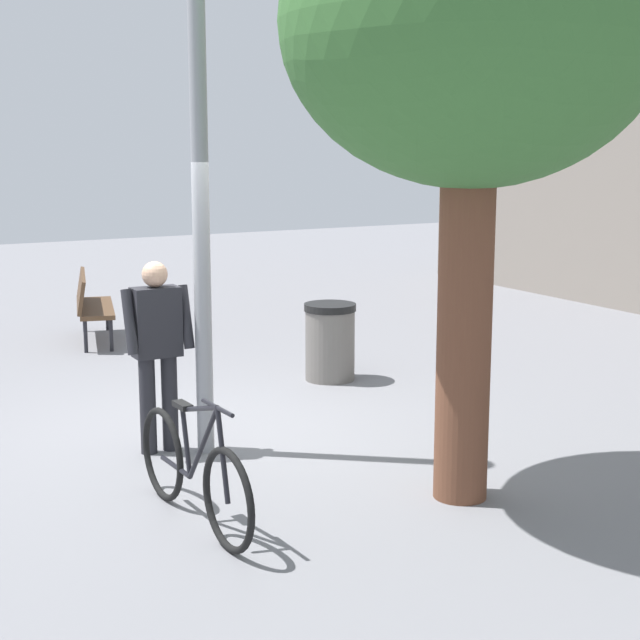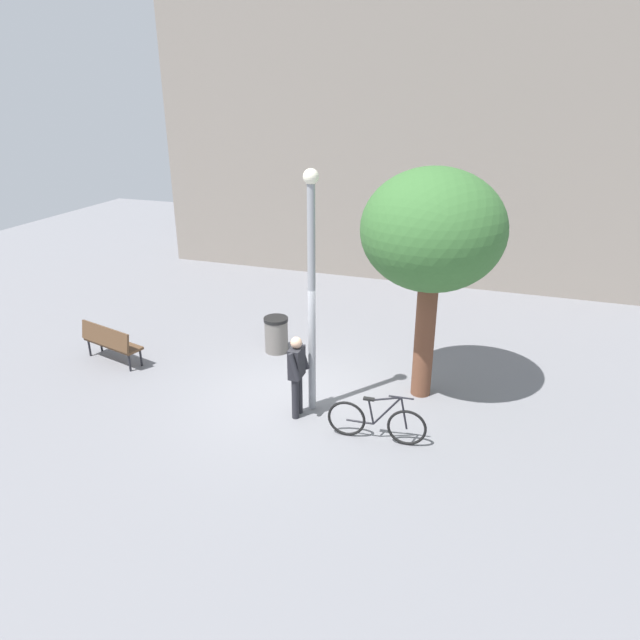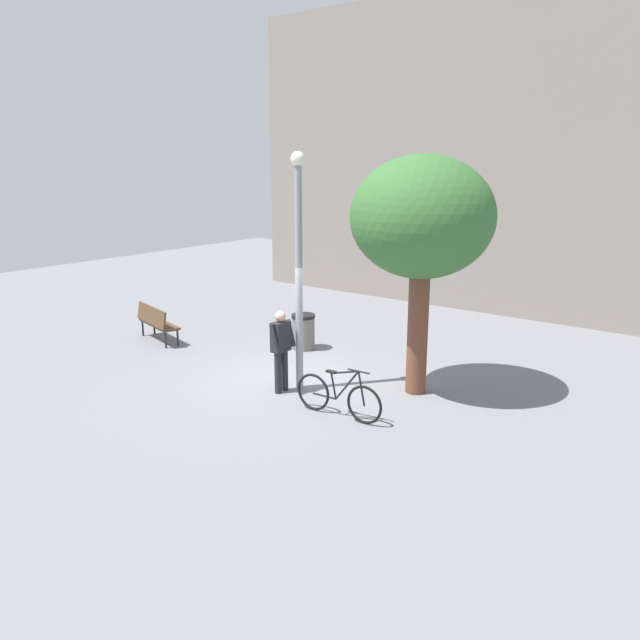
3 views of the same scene
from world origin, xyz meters
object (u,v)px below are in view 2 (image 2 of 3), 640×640
object	(u,v)px
bicycle_black	(377,422)
park_bench	(110,341)
lamppost	(312,282)
plaza_tree	(433,233)
person_by_lamppost	(297,371)
trash_bin	(276,334)

from	to	relation	value
bicycle_black	park_bench	bearing A→B (deg)	170.39
lamppost	park_bench	bearing A→B (deg)	175.27
lamppost	plaza_tree	bearing A→B (deg)	33.02
lamppost	bicycle_black	xyz separation A→B (m)	(1.48, -0.69, -2.27)
person_by_lamppost	park_bench	xyz separation A→B (m)	(-4.92, 0.78, -0.42)
person_by_lamppost	bicycle_black	distance (m)	1.79
person_by_lamppost	lamppost	bearing A→B (deg)	63.25
park_bench	bicycle_black	world-z (taller)	bicycle_black
plaza_tree	bicycle_black	world-z (taller)	plaza_tree
lamppost	plaza_tree	world-z (taller)	lamppost
bicycle_black	trash_bin	distance (m)	4.30
person_by_lamppost	park_bench	world-z (taller)	person_by_lamppost
bicycle_black	trash_bin	size ratio (longest dim) A/B	2.07
plaza_tree	trash_bin	bearing A→B (deg)	165.71
plaza_tree	trash_bin	world-z (taller)	plaza_tree
park_bench	trash_bin	bearing A→B (deg)	27.62
plaza_tree	trash_bin	distance (m)	4.82
trash_bin	person_by_lamppost	bearing A→B (deg)	-59.38
plaza_tree	trash_bin	xyz separation A→B (m)	(-3.66, 0.93, -2.99)
lamppost	person_by_lamppost	world-z (taller)	lamppost
person_by_lamppost	park_bench	size ratio (longest dim) A/B	1.00
bicycle_black	lamppost	bearing A→B (deg)	154.88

